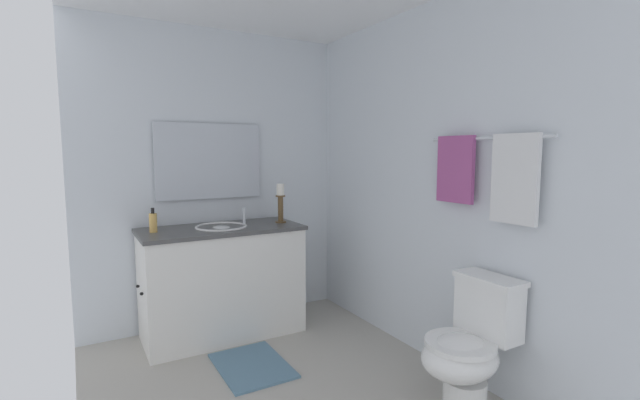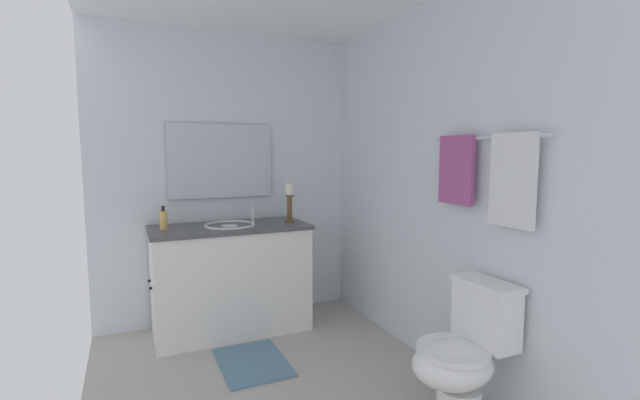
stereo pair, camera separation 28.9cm
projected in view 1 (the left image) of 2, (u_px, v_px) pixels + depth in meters
The scene contains 13 objects.
floor at pixel (287, 396), 2.62m from camera, with size 2.75×2.21×0.02m, color #B2ADA3.
wall_back at pixel (429, 185), 3.03m from camera, with size 2.75×0.04×2.45m, color silver.
wall_left at pixel (216, 179), 3.67m from camera, with size 0.04×2.21×2.45m, color silver.
vanity_cabinet at pixel (223, 281), 3.45m from camera, with size 0.58×1.24×0.87m.
sink_basin at pixel (221, 232), 3.40m from camera, with size 0.40×0.40×0.24m.
mirror at pixel (209, 161), 3.58m from camera, with size 0.02×0.87×0.62m, color silver.
candle_holder_tall at pixel (280, 202), 3.61m from camera, with size 0.09×0.09×0.32m.
soap_bottle at pixel (153, 222), 3.18m from camera, with size 0.06×0.06×0.18m.
toilet at pixel (469, 347), 2.43m from camera, with size 0.39×0.54×0.75m.
towel_bar at pixel (486, 138), 2.52m from camera, with size 0.02×0.02×0.84m, color silver.
towel_near_vanity at pixel (455, 169), 2.71m from camera, with size 0.28×0.03×0.42m, color #A54C8C.
towel_center at pixel (515, 179), 2.35m from camera, with size 0.28×0.03×0.49m, color white.
bath_mat at pixel (252, 365), 2.95m from camera, with size 0.60×0.44×0.02m, color slate.
Camera 1 is at (2.24, -1.06, 1.45)m, focal length 24.45 mm.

